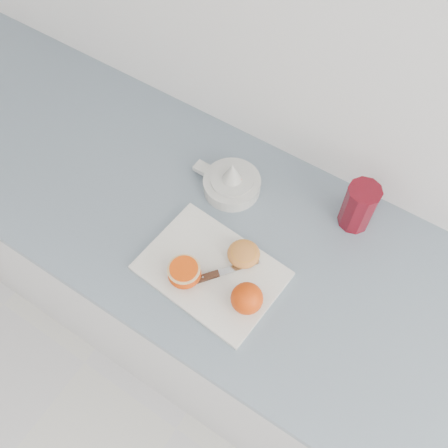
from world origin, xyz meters
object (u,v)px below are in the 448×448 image
object	(u,v)px
cutting_board	(211,271)
red_tumbler	(358,207)
counter	(250,315)
half_orange	(184,273)
citrus_juicer	(231,182)

from	to	relation	value
cutting_board	red_tumbler	bearing A→B (deg)	54.90
counter	red_tumbler	xyz separation A→B (m)	(0.16, 0.20, 0.51)
half_orange	red_tumbler	size ratio (longest dim) A/B	0.58
counter	red_tumbler	distance (m)	0.57
citrus_juicer	red_tumbler	world-z (taller)	red_tumbler
counter	cutting_board	xyz separation A→B (m)	(-0.06, -0.11, 0.45)
cutting_board	citrus_juicer	xyz separation A→B (m)	(-0.09, 0.23, 0.02)
red_tumbler	cutting_board	bearing A→B (deg)	-125.10
red_tumbler	citrus_juicer	bearing A→B (deg)	-164.99
counter	cutting_board	size ratio (longest dim) A/B	7.82
counter	half_orange	xyz separation A→B (m)	(-0.10, -0.16, 0.48)
cutting_board	half_orange	world-z (taller)	half_orange
cutting_board	half_orange	size ratio (longest dim) A/B	4.11
cutting_board	citrus_juicer	distance (m)	0.25
cutting_board	citrus_juicer	bearing A→B (deg)	111.69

